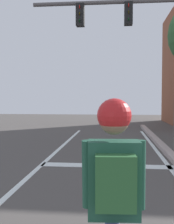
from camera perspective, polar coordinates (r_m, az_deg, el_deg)
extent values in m
cube|color=silver|center=(6.95, 4.27, -11.01)|extent=(3.30, 0.40, 0.01)
cube|color=silver|center=(3.99, 5.48, -21.85)|extent=(0.16, 1.40, 0.01)
cube|color=silver|center=(4.78, 5.55, -17.58)|extent=(0.71, 0.71, 0.01)
cube|color=#20513C|center=(1.98, 5.59, -13.66)|extent=(0.37, 0.20, 0.54)
cylinder|color=#20513C|center=(2.00, 0.00, -12.76)|extent=(0.07, 0.12, 0.49)
cylinder|color=#20513C|center=(2.02, 11.00, -12.62)|extent=(0.07, 0.07, 0.49)
sphere|color=#8E6852|center=(1.90, 5.65, -1.52)|extent=(0.21, 0.21, 0.21)
sphere|color=red|center=(1.90, 5.65, -0.73)|extent=(0.24, 0.24, 0.24)
cube|color=#295D30|center=(1.84, 5.89, -14.30)|extent=(0.27, 0.16, 0.36)
cylinder|color=#5B5656|center=(8.72, 3.57, 21.68)|extent=(4.25, 0.12, 0.12)
cube|color=black|center=(8.62, 8.56, 19.44)|extent=(0.24, 0.28, 0.64)
cylinder|color=red|center=(8.53, 8.62, 21.02)|extent=(0.02, 0.10, 0.10)
cylinder|color=#3C3106|center=(8.47, 8.61, 19.73)|extent=(0.02, 0.10, 0.10)
cylinder|color=black|center=(8.42, 8.60, 18.43)|extent=(0.02, 0.10, 0.10)
cube|color=black|center=(8.67, -1.41, 19.37)|extent=(0.24, 0.28, 0.64)
cylinder|color=red|center=(8.59, -1.54, 20.93)|extent=(0.02, 0.10, 0.10)
cylinder|color=#3C3106|center=(8.53, -1.54, 19.65)|extent=(0.02, 0.10, 0.10)
cylinder|color=black|center=(8.47, -1.54, 18.35)|extent=(0.02, 0.10, 0.10)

